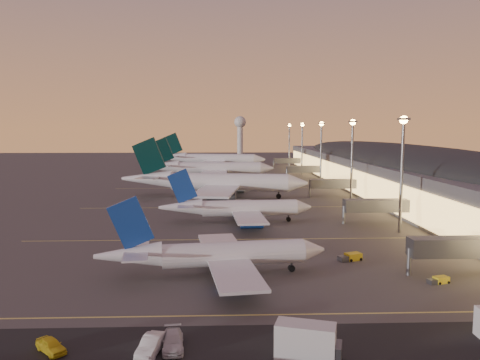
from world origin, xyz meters
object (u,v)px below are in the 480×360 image
object	(u,v)px
baggage_tug_b	(351,257)
catering_truck_a	(309,343)
airliner_wide_mid	(208,168)
service_van_b	(51,345)
radar_tower	(240,130)
baggage_tug_a	(439,280)
service_van_c	(173,341)
service_van_a	(151,345)
airliner_narrow_north	(236,208)
airliner_wide_far	(210,159)
airliner_narrow_south	(214,255)
airliner_wide_near	(213,182)

from	to	relation	value
baggage_tug_b	catering_truck_a	bearing A→B (deg)	-132.10
airliner_wide_mid	service_van_b	bearing A→B (deg)	-92.13
radar_tower	baggage_tug_a	bearing A→B (deg)	-86.29
baggage_tug_a	service_van_c	size ratio (longest dim) A/B	0.64
airliner_wide_mid	service_van_a	world-z (taller)	airliner_wide_mid
airliner_narrow_north	airliner_wide_mid	xyz separation A→B (m)	(-10.04, 99.36, 1.47)
airliner_wide_far	radar_tower	world-z (taller)	radar_tower
airliner_wide_far	baggage_tug_a	distance (m)	208.82
airliner_wide_far	service_van_a	bearing A→B (deg)	-80.34
service_van_a	airliner_wide_mid	bearing A→B (deg)	101.10
airliner_narrow_south	baggage_tug_a	distance (m)	34.34
airliner_wide_near	baggage_tug_b	distance (m)	80.48
baggage_tug_b	service_van_a	distance (m)	44.64
airliner_wide_near	airliner_wide_far	world-z (taller)	airliner_wide_far
airliner_wide_mid	radar_tower	distance (m)	150.20
airliner_wide_mid	catering_truck_a	distance (m)	169.28
baggage_tug_b	catering_truck_a	distance (m)	37.74
airliner_narrow_north	baggage_tug_b	world-z (taller)	airliner_narrow_north
airliner_wide_near	radar_tower	xyz separation A→B (m)	(16.62, 205.25, 16.66)
airliner_narrow_south	airliner_wide_near	world-z (taller)	airliner_wide_near
airliner_wide_near	baggage_tug_a	world-z (taller)	airliner_wide_near
airliner_narrow_north	airliner_wide_far	size ratio (longest dim) A/B	0.59
airliner_wide_near	service_van_a	world-z (taller)	airliner_wide_near
baggage_tug_a	service_van_a	bearing A→B (deg)	-168.76
service_van_a	airliner_wide_far	bearing A→B (deg)	101.30
airliner_wide_far	service_van_a	distance (m)	225.49
airliner_narrow_south	catering_truck_a	bearing A→B (deg)	-77.52
airliner_wide_mid	radar_tower	xyz separation A→B (m)	(20.13, 147.88, 16.91)
airliner_wide_far	baggage_tug_a	bearing A→B (deg)	-69.31
baggage_tug_b	airliner_wide_near	bearing A→B (deg)	88.20
service_van_c	catering_truck_a	bearing A→B (deg)	-17.90
radar_tower	airliner_narrow_south	bearing A→B (deg)	-92.93
airliner_wide_far	baggage_tug_b	distance (m)	194.72
airliner_wide_far	catering_truck_a	xyz separation A→B (m)	(15.83, -227.44, -3.60)
airliner_wide_mid	service_van_b	xyz separation A→B (m)	(-11.18, -166.06, -4.23)
radar_tower	service_van_c	xyz separation A→B (m)	(-18.74, -313.49, -21.08)
radar_tower	service_van_a	size ratio (longest dim) A/B	6.18
airliner_wide_mid	baggage_tug_a	xyz separation A→B (m)	(39.19, -146.06, -4.52)
airliner_narrow_north	airliner_wide_mid	distance (m)	99.88
baggage_tug_a	service_van_c	xyz separation A→B (m)	(-37.80, -19.55, 0.35)
airliner_wide_near	service_van_c	distance (m)	108.35
airliner_narrow_north	service_van_a	bearing A→B (deg)	-102.86
service_van_c	airliner_wide_mid	bearing A→B (deg)	84.49
baggage_tug_b	service_van_c	xyz separation A→B (m)	(-27.84, -32.13, 0.22)
radar_tower	baggage_tug_b	size ratio (longest dim) A/B	7.15
catering_truck_a	service_van_b	bearing A→B (deg)	-168.22
airliner_wide_near	airliner_wide_far	xyz separation A→B (m)	(-4.01, 116.26, 0.11)
airliner_narrow_south	airliner_wide_near	bearing A→B (deg)	83.62
airliner_wide_mid	baggage_tug_a	bearing A→B (deg)	-73.26
airliner_wide_near	airliner_wide_mid	distance (m)	57.48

